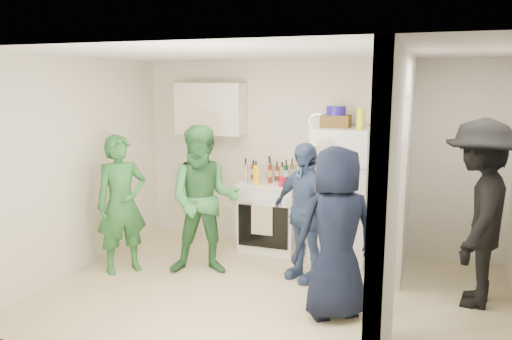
{
  "coord_description": "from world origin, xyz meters",
  "views": [
    {
      "loc": [
        1.5,
        -4.75,
        2.23
      ],
      "look_at": [
        -0.34,
        0.4,
        1.25
      ],
      "focal_mm": 35.0,
      "sensor_mm": 36.0,
      "label": 1
    }
  ],
  "objects_px": {
    "yellow_cup_stack_top": "(360,119)",
    "person_green_left": "(122,204)",
    "person_green_center": "(204,201)",
    "wicker_basket": "(336,121)",
    "person_nook": "(478,213)",
    "blue_bowl": "(336,111)",
    "person_navy": "(336,233)",
    "person_denim": "(304,212)",
    "stove": "(271,216)",
    "fridge": "(341,194)"
  },
  "relations": [
    {
      "from": "stove",
      "to": "person_navy",
      "type": "height_order",
      "value": "person_navy"
    },
    {
      "from": "wicker_basket",
      "to": "person_green_left",
      "type": "relative_size",
      "value": 0.22
    },
    {
      "from": "wicker_basket",
      "to": "person_green_center",
      "type": "bearing_deg",
      "value": -140.49
    },
    {
      "from": "blue_bowl",
      "to": "wicker_basket",
      "type": "bearing_deg",
      "value": 0.0
    },
    {
      "from": "stove",
      "to": "person_navy",
      "type": "xyz_separation_m",
      "value": [
        1.17,
        -1.63,
        0.37
      ]
    },
    {
      "from": "person_green_left",
      "to": "person_green_center",
      "type": "distance_m",
      "value": 0.97
    },
    {
      "from": "fridge",
      "to": "blue_bowl",
      "type": "xyz_separation_m",
      "value": [
        -0.1,
        0.05,
        1.04
      ]
    },
    {
      "from": "yellow_cup_stack_top",
      "to": "person_denim",
      "type": "bearing_deg",
      "value": -123.95
    },
    {
      "from": "wicker_basket",
      "to": "person_green_left",
      "type": "bearing_deg",
      "value": -148.77
    },
    {
      "from": "person_denim",
      "to": "person_nook",
      "type": "xyz_separation_m",
      "value": [
        1.77,
        -0.04,
        0.15
      ]
    },
    {
      "from": "yellow_cup_stack_top",
      "to": "person_green_left",
      "type": "distance_m",
      "value": 2.98
    },
    {
      "from": "blue_bowl",
      "to": "yellow_cup_stack_top",
      "type": "xyz_separation_m",
      "value": [
        0.32,
        -0.15,
        -0.08
      ]
    },
    {
      "from": "person_denim",
      "to": "blue_bowl",
      "type": "bearing_deg",
      "value": 109.49
    },
    {
      "from": "wicker_basket",
      "to": "person_nook",
      "type": "distance_m",
      "value": 2.01
    },
    {
      "from": "yellow_cup_stack_top",
      "to": "person_green_center",
      "type": "height_order",
      "value": "yellow_cup_stack_top"
    },
    {
      "from": "person_green_left",
      "to": "blue_bowl",
      "type": "bearing_deg",
      "value": -19.07
    },
    {
      "from": "blue_bowl",
      "to": "yellow_cup_stack_top",
      "type": "relative_size",
      "value": 0.96
    },
    {
      "from": "person_nook",
      "to": "person_green_center",
      "type": "bearing_deg",
      "value": -77.47
    },
    {
      "from": "person_green_center",
      "to": "person_denim",
      "type": "distance_m",
      "value": 1.16
    },
    {
      "from": "person_green_center",
      "to": "wicker_basket",
      "type": "bearing_deg",
      "value": 19.83
    },
    {
      "from": "yellow_cup_stack_top",
      "to": "person_denim",
      "type": "distance_m",
      "value": 1.32
    },
    {
      "from": "person_green_left",
      "to": "person_denim",
      "type": "bearing_deg",
      "value": -37.1
    },
    {
      "from": "person_green_left",
      "to": "person_nook",
      "type": "distance_m",
      "value": 3.87
    },
    {
      "from": "stove",
      "to": "yellow_cup_stack_top",
      "type": "distance_m",
      "value": 1.77
    },
    {
      "from": "wicker_basket",
      "to": "person_nook",
      "type": "relative_size",
      "value": 0.19
    },
    {
      "from": "yellow_cup_stack_top",
      "to": "blue_bowl",
      "type": "bearing_deg",
      "value": 154.89
    },
    {
      "from": "stove",
      "to": "fridge",
      "type": "height_order",
      "value": "fridge"
    },
    {
      "from": "person_nook",
      "to": "person_green_left",
      "type": "bearing_deg",
      "value": -74.13
    },
    {
      "from": "stove",
      "to": "wicker_basket",
      "type": "xyz_separation_m",
      "value": [
        0.83,
        0.02,
        1.28
      ]
    },
    {
      "from": "person_green_center",
      "to": "person_navy",
      "type": "height_order",
      "value": "person_green_center"
    },
    {
      "from": "stove",
      "to": "person_green_left",
      "type": "distance_m",
      "value": 1.96
    },
    {
      "from": "stove",
      "to": "wicker_basket",
      "type": "relative_size",
      "value": 2.61
    },
    {
      "from": "fridge",
      "to": "person_denim",
      "type": "bearing_deg",
      "value": -107.82
    },
    {
      "from": "person_green_center",
      "to": "stove",
      "type": "bearing_deg",
      "value": 46.43
    },
    {
      "from": "wicker_basket",
      "to": "blue_bowl",
      "type": "relative_size",
      "value": 1.46
    },
    {
      "from": "yellow_cup_stack_top",
      "to": "person_denim",
      "type": "relative_size",
      "value": 0.16
    },
    {
      "from": "wicker_basket",
      "to": "person_denim",
      "type": "height_order",
      "value": "wicker_basket"
    },
    {
      "from": "stove",
      "to": "person_nook",
      "type": "xyz_separation_m",
      "value": [
        2.45,
        -0.88,
        0.48
      ]
    },
    {
      "from": "wicker_basket",
      "to": "person_navy",
      "type": "relative_size",
      "value": 0.21
    },
    {
      "from": "person_green_center",
      "to": "yellow_cup_stack_top",
      "type": "bearing_deg",
      "value": 9.96
    },
    {
      "from": "fridge",
      "to": "person_green_left",
      "type": "relative_size",
      "value": 1.02
    },
    {
      "from": "person_denim",
      "to": "person_nook",
      "type": "distance_m",
      "value": 1.78
    },
    {
      "from": "yellow_cup_stack_top",
      "to": "person_navy",
      "type": "bearing_deg",
      "value": -89.23
    },
    {
      "from": "fridge",
      "to": "stove",
      "type": "bearing_deg",
      "value": 178.16
    },
    {
      "from": "person_navy",
      "to": "person_nook",
      "type": "height_order",
      "value": "person_nook"
    },
    {
      "from": "wicker_basket",
      "to": "person_green_left",
      "type": "distance_m",
      "value": 2.77
    },
    {
      "from": "blue_bowl",
      "to": "person_green_center",
      "type": "height_order",
      "value": "blue_bowl"
    },
    {
      "from": "blue_bowl",
      "to": "person_nook",
      "type": "distance_m",
      "value": 2.07
    },
    {
      "from": "fridge",
      "to": "person_green_center",
      "type": "relative_size",
      "value": 0.96
    },
    {
      "from": "person_denim",
      "to": "person_navy",
      "type": "bearing_deg",
      "value": -27.21
    }
  ]
}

